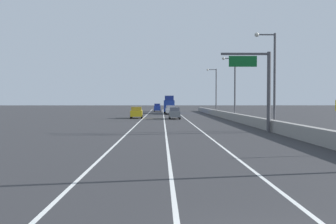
{
  "coord_description": "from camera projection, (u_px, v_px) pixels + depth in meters",
  "views": [
    {
      "loc": [
        -2.36,
        -6.53,
        2.97
      ],
      "look_at": [
        -1.44,
        49.5,
        1.26
      ],
      "focal_mm": 40.32,
      "sensor_mm": 36.0,
      "label": 1
    }
  ],
  "objects": [
    {
      "name": "ground_plane",
      "position": [
        174.0,
        116.0,
        70.62
      ],
      "size": [
        320.0,
        320.0,
        0.0
      ],
      "primitive_type": "plane",
      "color": "#2D2D30"
    },
    {
      "name": "lane_stripe_left",
      "position": [
        143.0,
        119.0,
        61.53
      ],
      "size": [
        0.16,
        130.0,
        0.0
      ],
      "primitive_type": "cube",
      "color": "silver",
      "rests_on": "ground_plane"
    },
    {
      "name": "lane_stripe_center",
      "position": [
        164.0,
        119.0,
        61.59
      ],
      "size": [
        0.16,
        130.0,
        0.0
      ],
      "primitive_type": "cube",
      "color": "silver",
      "rests_on": "ground_plane"
    },
    {
      "name": "lane_stripe_right",
      "position": [
        185.0,
        119.0,
        61.65
      ],
      "size": [
        0.16,
        130.0,
        0.0
      ],
      "primitive_type": "cube",
      "color": "silver",
      "rests_on": "ground_plane"
    },
    {
      "name": "jersey_barrier_right",
      "position": [
        247.0,
        120.0,
        46.75
      ],
      "size": [
        0.6,
        120.0,
        1.1
      ],
      "primitive_type": "cube",
      "color": "gray",
      "rests_on": "ground_plane"
    },
    {
      "name": "overhead_sign_gantry",
      "position": [
        261.0,
        82.0,
        35.09
      ],
      "size": [
        4.68,
        0.36,
        7.5
      ],
      "color": "#47474C",
      "rests_on": "ground_plane"
    },
    {
      "name": "lamp_post_right_second",
      "position": [
        272.0,
        74.0,
        37.13
      ],
      "size": [
        2.14,
        0.44,
        9.66
      ],
      "color": "#4C4C51",
      "rests_on": "ground_plane"
    },
    {
      "name": "lamp_post_right_third",
      "position": [
        233.0,
        84.0,
        58.11
      ],
      "size": [
        2.14,
        0.44,
        9.66
      ],
      "color": "#4C4C51",
      "rests_on": "ground_plane"
    },
    {
      "name": "lamp_post_right_fourth",
      "position": [
        215.0,
        88.0,
        79.1
      ],
      "size": [
        2.14,
        0.44,
        9.66
      ],
      "color": "#4C4C51",
      "rests_on": "ground_plane"
    },
    {
      "name": "car_yellow_0",
      "position": [
        137.0,
        113.0,
        62.92
      ],
      "size": [
        2.1,
        4.62,
        1.91
      ],
      "color": "gold",
      "rests_on": "ground_plane"
    },
    {
      "name": "car_white_1",
      "position": [
        170.0,
        110.0,
        79.9
      ],
      "size": [
        2.06,
        4.54,
        1.92
      ],
      "color": "white",
      "rests_on": "ground_plane"
    },
    {
      "name": "car_gray_2",
      "position": [
        174.0,
        113.0,
        60.68
      ],
      "size": [
        1.79,
        4.64,
        1.89
      ],
      "color": "slate",
      "rests_on": "ground_plane"
    },
    {
      "name": "car_blue_3",
      "position": [
        157.0,
        108.0,
        100.65
      ],
      "size": [
        1.8,
        4.24,
        2.15
      ],
      "color": "#1E389E",
      "rests_on": "ground_plane"
    },
    {
      "name": "box_truck",
      "position": [
        169.0,
        105.0,
        88.74
      ],
      "size": [
        2.67,
        9.44,
        4.13
      ],
      "color": "navy",
      "rests_on": "ground_plane"
    }
  ]
}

